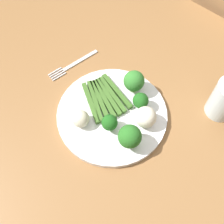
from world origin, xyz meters
The scene contains 12 objects.
ground_plane centered at (0.00, 0.00, -0.01)m, with size 6.00×6.00×0.02m, color tan.
dining_table centered at (0.00, 0.00, 0.66)m, with size 1.20×0.93×0.78m.
chair centered at (-0.07, -0.60, 0.50)m, with size 0.42×0.42×0.87m.
plate centered at (-0.01, 0.06, 0.78)m, with size 0.29×0.29×0.01m, color white.
asparagus_bundle centered at (0.03, 0.04, 0.80)m, with size 0.15×0.13×0.01m.
broccoli_front centered at (-0.04, 0.09, 0.82)m, with size 0.04×0.04×0.05m.
broccoli_back_right centered at (-0.10, 0.09, 0.83)m, with size 0.06×0.06×0.07m.
broccoli_left centered at (-0.05, -0.01, 0.82)m, with size 0.04×0.04×0.05m.
broccoli_right centered at (-0.01, -0.04, 0.83)m, with size 0.06×0.06×0.07m.
cauliflower_front_left centered at (-0.09, 0.02, 0.82)m, with size 0.05×0.05×0.05m, color white.
cauliflower_edge centered at (0.03, 0.13, 0.81)m, with size 0.04×0.04×0.04m, color beige.
fork centered at (0.19, 0.01, 0.78)m, with size 0.05×0.17×0.00m.
Camera 1 is at (-0.25, 0.31, 1.41)m, focal length 43.80 mm.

